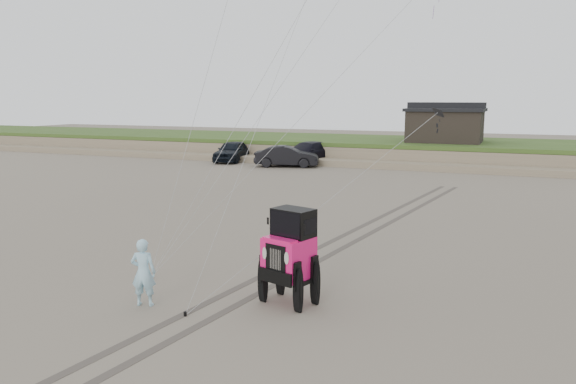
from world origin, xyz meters
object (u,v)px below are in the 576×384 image
(jeep, at_px, (289,266))
(man, at_px, (143,272))
(cabin, at_px, (445,124))
(truck_b, at_px, (287,156))
(truck_c, at_px, (308,153))
(truck_a, at_px, (232,151))

(jeep, xyz_separation_m, man, (-3.49, -1.61, -0.12))
(cabin, relative_size, truck_b, 1.26)
(cabin, relative_size, man, 3.51)
(truck_b, bearing_deg, jeep, -173.14)
(cabin, distance_m, man, 38.18)
(truck_c, distance_m, man, 33.32)
(cabin, distance_m, truck_a, 18.46)
(cabin, xyz_separation_m, truck_b, (-11.17, -8.50, -2.40))
(truck_c, bearing_deg, truck_b, -83.31)
(truck_a, relative_size, truck_c, 0.85)
(truck_b, height_order, jeep, jeep)
(cabin, height_order, truck_c, cabin)
(truck_c, distance_m, jeep, 32.76)
(truck_a, distance_m, man, 34.20)
(truck_b, xyz_separation_m, jeep, (11.66, -27.89, 0.19))
(truck_a, relative_size, truck_b, 1.04)
(truck_b, relative_size, jeep, 0.92)
(truck_b, xyz_separation_m, truck_c, (0.68, 2.97, 0.06))
(cabin, relative_size, jeep, 1.16)
(truck_c, height_order, jeep, jeep)
(truck_c, relative_size, jeep, 1.12)
(truck_b, bearing_deg, truck_c, -28.66)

